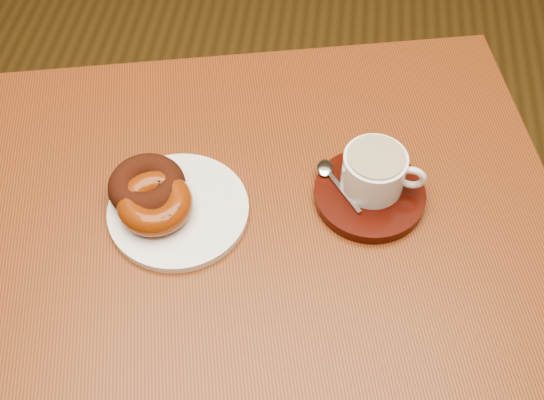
# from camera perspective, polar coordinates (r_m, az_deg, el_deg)

# --- Properties ---
(cafe_table) EXTENTS (1.00, 0.84, 0.82)m
(cafe_table) POSITION_cam_1_polar(r_m,az_deg,el_deg) (1.09, -1.05, -4.57)
(cafe_table) COLOR brown
(cafe_table) RESTS_ON ground
(donut_plate) EXTENTS (0.24, 0.24, 0.01)m
(donut_plate) POSITION_cam_1_polar(r_m,az_deg,el_deg) (0.98, -7.83, -0.86)
(donut_plate) COLOR white
(donut_plate) RESTS_ON cafe_table
(donut_cinnamon) EXTENTS (0.14, 0.14, 0.04)m
(donut_cinnamon) POSITION_cam_1_polar(r_m,az_deg,el_deg) (0.98, -10.43, 1.15)
(donut_cinnamon) COLOR #37150B
(donut_cinnamon) RESTS_ON donut_plate
(donut_caramel) EXTENTS (0.11, 0.11, 0.04)m
(donut_caramel) POSITION_cam_1_polar(r_m,az_deg,el_deg) (0.96, -9.77, -0.28)
(donut_caramel) COLOR maroon
(donut_caramel) RESTS_ON donut_plate
(saucer) EXTENTS (0.18, 0.18, 0.02)m
(saucer) POSITION_cam_1_polar(r_m,az_deg,el_deg) (1.00, 8.15, 0.45)
(saucer) COLOR #340C07
(saucer) RESTS_ON cafe_table
(coffee_cup) EXTENTS (0.12, 0.09, 0.06)m
(coffee_cup) POSITION_cam_1_polar(r_m,az_deg,el_deg) (0.97, 8.61, 2.42)
(coffee_cup) COLOR white
(coffee_cup) RESTS_ON saucer
(teaspoon) EXTENTS (0.07, 0.09, 0.01)m
(teaspoon) POSITION_cam_1_polar(r_m,az_deg,el_deg) (1.00, 4.76, 2.30)
(teaspoon) COLOR silver
(teaspoon) RESTS_ON saucer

